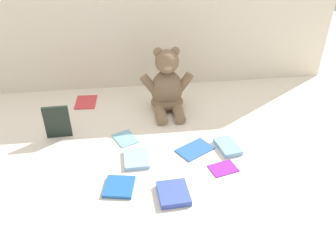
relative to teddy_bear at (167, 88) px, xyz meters
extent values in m
plane|color=silver|center=(-0.05, -0.19, -0.10)|extent=(3.20, 3.20, 0.00)
cube|color=silver|center=(-0.05, 0.26, 0.23)|extent=(1.75, 0.03, 0.66)
ellipsoid|color=#7A6047|center=(0.00, 0.01, -0.01)|extent=(0.14, 0.11, 0.18)
ellipsoid|color=#7A6047|center=(0.00, 0.00, -0.07)|extent=(0.14, 0.12, 0.06)
sphere|color=#7A6047|center=(0.00, 0.00, 0.12)|extent=(0.10, 0.10, 0.10)
ellipsoid|color=#997C5E|center=(0.00, -0.03, 0.11)|extent=(0.04, 0.03, 0.03)
sphere|color=#7A6047|center=(-0.04, 0.02, 0.16)|extent=(0.04, 0.04, 0.04)
sphere|color=#7A6047|center=(0.04, 0.02, 0.16)|extent=(0.04, 0.04, 0.04)
cylinder|color=#7A6047|center=(-0.07, 0.00, 0.02)|extent=(0.08, 0.04, 0.10)
cylinder|color=#7A6047|center=(0.07, 0.00, 0.02)|extent=(0.08, 0.04, 0.10)
cylinder|color=#7A6047|center=(-0.04, -0.09, -0.08)|extent=(0.05, 0.10, 0.05)
cylinder|color=#7A6047|center=(0.04, -0.09, -0.08)|extent=(0.05, 0.10, 0.05)
cube|color=#2B5FB3|center=(0.06, -0.31, -0.10)|extent=(0.15, 0.14, 0.01)
cube|color=#D83A42|center=(-0.36, 0.10, -0.10)|extent=(0.10, 0.13, 0.01)
cube|color=#215BA4|center=(-0.22, -0.48, -0.10)|extent=(0.11, 0.11, 0.01)
cube|color=#3950BA|center=(-0.05, -0.54, -0.09)|extent=(0.10, 0.11, 0.02)
cube|color=#77AEE0|center=(0.19, -0.32, -0.10)|extent=(0.09, 0.12, 0.02)
cube|color=#74B2D0|center=(-0.19, -0.21, -0.10)|extent=(0.11, 0.12, 0.01)
cube|color=#85AEDD|center=(-0.16, -0.35, -0.10)|extent=(0.09, 0.11, 0.01)
cube|color=purple|center=(0.14, -0.43, -0.10)|extent=(0.11, 0.09, 0.01)
cube|color=black|center=(-0.44, -0.16, -0.04)|extent=(0.10, 0.02, 0.14)
camera|label=1|loc=(-0.17, -1.34, 0.69)|focal=37.80mm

